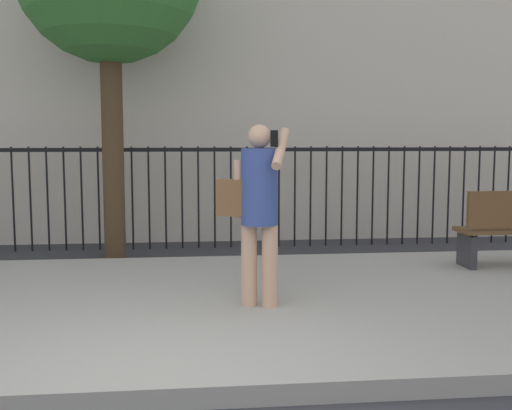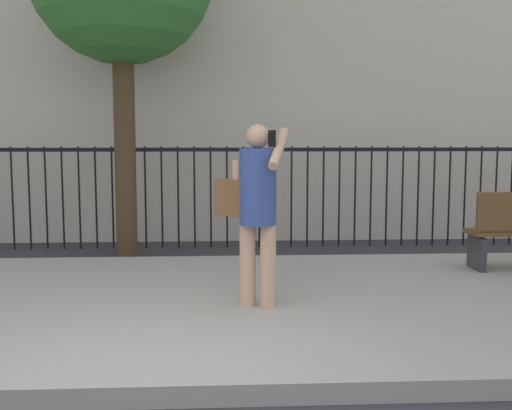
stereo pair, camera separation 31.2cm
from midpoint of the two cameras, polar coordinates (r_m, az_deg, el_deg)
The scene contains 3 objects.
sidewalk at distance 6.24m, azimuth -9.76°, elevation -9.26°, with size 28.00×4.40×0.15m, color #9E9B93.
iron_fence at distance 9.74m, azimuth -8.51°, elevation 1.95°, with size 12.03×0.04×1.60m.
pedestrian_on_phone at distance 5.74m, azimuth -1.49°, elevation 0.31°, with size 0.72×0.53×1.70m.
Camera 1 is at (0.25, -3.79, 1.72)m, focal length 43.42 mm.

